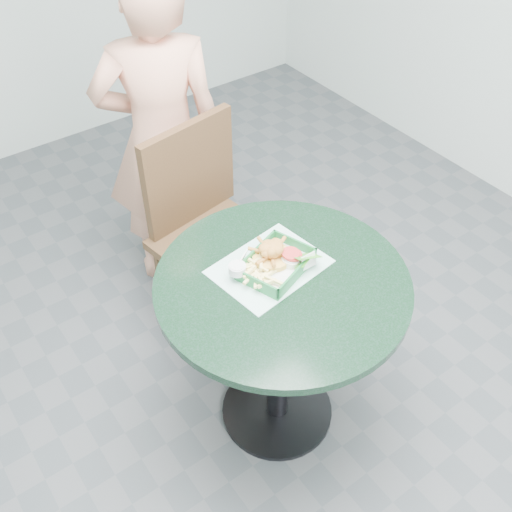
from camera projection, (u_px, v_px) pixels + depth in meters
floor at (277, 411)px, 2.47m from camera, size 4.00×5.00×0.02m
cafe_table at (281, 319)px, 2.08m from camera, size 0.84×0.84×0.75m
dining_chair at (207, 219)px, 2.55m from camera, size 0.46×0.46×0.93m
diner_person at (162, 138)px, 2.58m from camera, size 0.65×0.55×1.53m
placemat at (269, 271)px, 2.00m from camera, size 0.39×0.32×0.00m
food_basket at (276, 270)px, 1.98m from camera, size 0.23×0.17×0.05m
crab_sandwich at (275, 255)px, 1.99m from camera, size 0.13×0.13×0.08m
fries_pile at (254, 272)px, 1.95m from camera, size 0.13×0.14×0.05m
sauce_ramekin at (235, 263)px, 1.96m from camera, size 0.06×0.06×0.03m
garnish_cup at (296, 266)px, 1.97m from camera, size 0.11×0.10×0.04m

